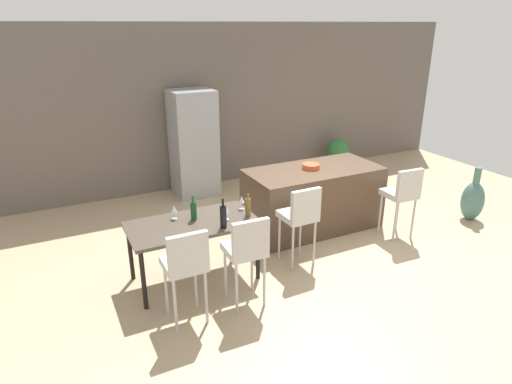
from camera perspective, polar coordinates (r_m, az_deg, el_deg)
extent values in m
plane|color=tan|center=(6.12, 8.60, -7.13)|extent=(10.00, 10.00, 0.00)
cube|color=#665B51|center=(8.31, -3.62, 11.23)|extent=(10.00, 0.12, 2.90)
cube|color=#4C3828|center=(6.50, 7.42, -0.84)|extent=(1.95, 0.92, 0.92)
cube|color=beige|center=(5.45, 5.43, -3.08)|extent=(0.41, 0.41, 0.08)
cube|color=beige|center=(5.23, 6.53, -1.55)|extent=(0.40, 0.07, 0.36)
cylinder|color=#B2B2B7|center=(5.64, 3.05, -6.00)|extent=(0.03, 0.03, 0.61)
cylinder|color=#B2B2B7|center=(5.79, 5.79, -5.31)|extent=(0.03, 0.03, 0.61)
cylinder|color=#B2B2B7|center=(5.40, 4.80, -7.36)|extent=(0.03, 0.03, 0.61)
cylinder|color=#B2B2B7|center=(5.56, 7.60, -6.59)|extent=(0.03, 0.03, 0.61)
cube|color=beige|center=(6.43, 18.14, -0.21)|extent=(0.42, 0.42, 0.08)
cube|color=beige|center=(6.24, 19.38, 1.15)|extent=(0.40, 0.08, 0.36)
cylinder|color=#B2B2B7|center=(6.57, 15.84, -2.76)|extent=(0.03, 0.03, 0.61)
cylinder|color=#B2B2B7|center=(6.76, 17.96, -2.29)|extent=(0.03, 0.03, 0.61)
cylinder|color=#B2B2B7|center=(6.35, 17.63, -3.81)|extent=(0.03, 0.03, 0.61)
cylinder|color=#B2B2B7|center=(6.55, 19.77, -3.29)|extent=(0.03, 0.03, 0.61)
cube|color=#4C4238|center=(5.09, -8.24, -4.17)|extent=(1.47, 0.78, 0.04)
cylinder|color=black|center=(5.40, -16.02, -7.64)|extent=(0.05, 0.05, 0.70)
cylinder|color=black|center=(5.74, -2.72, -5.00)|extent=(0.05, 0.05, 0.70)
cylinder|color=black|center=(4.84, -14.44, -11.08)|extent=(0.05, 0.05, 0.70)
cylinder|color=black|center=(5.21, 0.25, -7.85)|extent=(0.05, 0.05, 0.70)
cube|color=beige|center=(4.45, -9.37, -9.18)|extent=(0.40, 0.40, 0.08)
cube|color=beige|center=(4.20, -8.83, -7.66)|extent=(0.40, 0.06, 0.36)
cylinder|color=#B2B2B7|center=(4.73, -11.61, -12.29)|extent=(0.03, 0.03, 0.61)
cylinder|color=#B2B2B7|center=(4.80, -7.87, -11.47)|extent=(0.03, 0.03, 0.61)
cylinder|color=#B2B2B7|center=(4.47, -10.47, -14.37)|extent=(0.03, 0.03, 0.61)
cylinder|color=#B2B2B7|center=(4.54, -6.50, -13.46)|extent=(0.03, 0.03, 0.61)
cube|color=beige|center=(4.65, -1.54, -7.45)|extent=(0.41, 0.41, 0.08)
cube|color=beige|center=(4.41, -0.68, -5.91)|extent=(0.40, 0.07, 0.36)
cylinder|color=#B2B2B7|center=(4.90, -4.00, -10.55)|extent=(0.03, 0.03, 0.61)
cylinder|color=#B2B2B7|center=(5.00, -0.53, -9.76)|extent=(0.03, 0.03, 0.61)
cylinder|color=#B2B2B7|center=(4.65, -2.55, -12.44)|extent=(0.03, 0.03, 0.61)
cylinder|color=#B2B2B7|center=(4.76, 1.09, -11.56)|extent=(0.03, 0.03, 0.61)
cylinder|color=#194723|center=(5.11, -8.13, -2.42)|extent=(0.07, 0.07, 0.22)
cylinder|color=#194723|center=(5.05, -8.21, -0.87)|extent=(0.03, 0.03, 0.08)
cylinder|color=brown|center=(5.15, -1.05, -2.00)|extent=(0.07, 0.07, 0.22)
cylinder|color=brown|center=(5.10, -1.06, -0.56)|extent=(0.02, 0.02, 0.06)
cylinder|color=black|center=(4.87, -4.28, -3.27)|extent=(0.07, 0.07, 0.25)
cylinder|color=black|center=(4.80, -4.34, -1.40)|extent=(0.03, 0.03, 0.09)
cylinder|color=silver|center=(5.11, -3.87, -3.57)|extent=(0.06, 0.06, 0.00)
cylinder|color=silver|center=(5.09, -3.88, -3.15)|extent=(0.01, 0.01, 0.08)
cone|color=silver|center=(5.06, -3.90, -2.27)|extent=(0.07, 0.07, 0.09)
cylinder|color=silver|center=(5.20, -10.55, -3.44)|extent=(0.06, 0.06, 0.00)
cylinder|color=silver|center=(5.19, -10.58, -3.02)|extent=(0.01, 0.01, 0.08)
cone|color=silver|center=(5.15, -10.64, -2.16)|extent=(0.07, 0.07, 0.09)
cylinder|color=silver|center=(5.38, -1.87, -2.21)|extent=(0.06, 0.06, 0.00)
cylinder|color=silver|center=(5.37, -1.87, -1.80)|extent=(0.01, 0.01, 0.08)
cone|color=silver|center=(5.33, -1.89, -0.96)|extent=(0.07, 0.07, 0.09)
cube|color=#939699|center=(7.73, -8.14, 6.27)|extent=(0.72, 0.68, 1.84)
cylinder|color=#C6512D|center=(6.34, 7.17, 3.34)|extent=(0.25, 0.25, 0.07)
ellipsoid|color=#47706B|center=(7.55, 26.35, -1.06)|extent=(0.34, 0.34, 0.61)
cylinder|color=#47706B|center=(7.42, 26.86, 1.91)|extent=(0.10, 0.10, 0.26)
cylinder|color=#38383D|center=(9.36, 10.48, 3.60)|extent=(0.24, 0.24, 0.22)
sphere|color=#2D6B33|center=(9.27, 10.61, 5.46)|extent=(0.46, 0.46, 0.46)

